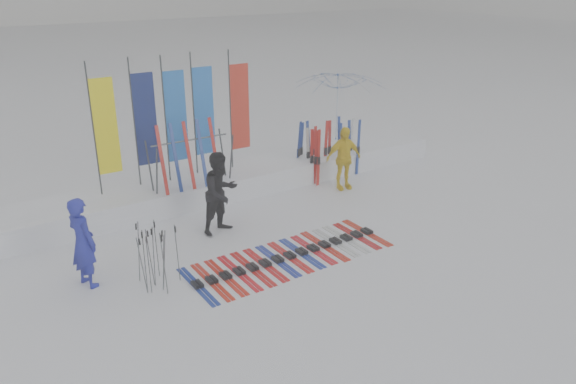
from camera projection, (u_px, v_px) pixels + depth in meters
ground at (322, 262)px, 11.75m from camera, size 120.00×120.00×0.00m
snow_bank at (221, 183)px, 15.21m from camera, size 14.00×1.60×0.60m
person_blue at (83, 242)px, 10.58m from camera, size 0.63×0.77×1.81m
person_black at (221, 193)px, 12.78m from camera, size 1.09×0.94×1.92m
person_yellow at (343, 158)px, 15.38m from camera, size 1.09×0.61×1.76m
tent_canopy at (339, 111)px, 18.44m from camera, size 3.26×3.32×2.72m
ski_row at (289, 256)px, 11.91m from camera, size 4.46×1.66×0.07m
pole_cluster at (155, 258)px, 10.63m from camera, size 0.80×0.87×1.25m
feather_flags at (175, 116)px, 14.16m from camera, size 4.20×0.17×3.20m
ski_rack at (191, 155)px, 13.99m from camera, size 2.04×0.80×1.23m
upright_skis at (326, 150)px, 16.36m from camera, size 1.78×1.06×1.68m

